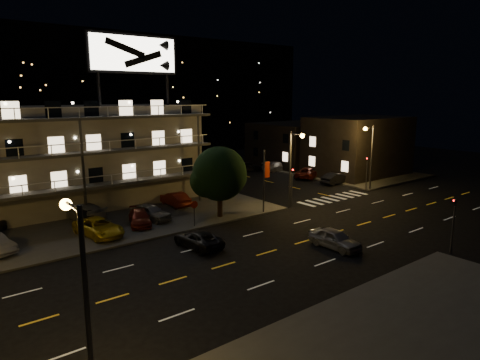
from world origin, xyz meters
TOP-DOWN VIEW (x-y plane):
  - ground at (0.00, 0.00)m, footprint 140.00×140.00m
  - curb_nw at (-14.00, 20.00)m, footprint 44.00×24.00m
  - curb_ne at (30.00, 20.00)m, footprint 16.00×24.00m
  - motel at (-9.94, 23.88)m, footprint 28.00×13.80m
  - side_bldg_front at (29.99, 16.00)m, footprint 14.06×10.00m
  - side_bldg_back at (29.99, 28.00)m, footprint 14.06×12.00m
  - hill_backdrop at (-5.94, 68.78)m, footprint 120.00×25.00m
  - streetlight_nc at (8.50, 7.94)m, footprint 0.44×1.92m
  - streetlight_ne at (22.14, 8.30)m, footprint 1.92×0.44m
  - streetlight_s at (-18.00, -7.94)m, footprint 0.44×1.92m
  - signal_nw at (9.00, 8.50)m, footprint 0.20×0.27m
  - signal_sw at (9.00, -8.50)m, footprint 0.20×0.27m
  - signal_ne at (22.00, 8.50)m, footprint 0.27×0.20m
  - banner_north at (5.09, 8.40)m, footprint 0.83×0.16m
  - stop_sign at (-3.00, 8.57)m, footprint 0.91×0.11m
  - tree at (0.55, 9.75)m, footprint 5.39×5.19m
  - lot_car_2 at (-10.66, 11.29)m, footprint 3.23×5.51m
  - lot_car_3 at (-6.63, 12.07)m, footprint 3.20×4.75m
  - lot_car_4 at (-5.22, 12.84)m, footprint 3.07×4.74m
  - lot_car_7 at (-10.07, 16.69)m, footprint 3.08×5.62m
  - lot_car_8 at (-10.05, 15.98)m, footprint 3.03×4.62m
  - lot_car_9 at (-0.76, 16.04)m, footprint 1.61×4.46m
  - side_car_0 at (22.00, 13.26)m, footprint 4.63×1.74m
  - side_car_1 at (22.27, 18.49)m, footprint 5.84×4.40m
  - side_car_2 at (22.69, 25.47)m, footprint 5.08×2.19m
  - side_car_3 at (18.85, 28.04)m, footprint 4.70×3.29m
  - road_car_east at (2.83, -2.49)m, footprint 1.75×4.34m
  - road_car_west at (-5.39, 4.28)m, footprint 2.46×4.78m

SIDE VIEW (x-z plane):
  - ground at x=0.00m, z-range 0.00..0.00m
  - curb_nw at x=-14.00m, z-range 0.00..0.15m
  - curb_ne at x=30.00m, z-range 0.00..0.15m
  - road_car_west at x=-5.39m, z-range 0.00..1.29m
  - side_car_2 at x=22.69m, z-range 0.00..1.46m
  - side_car_1 at x=22.27m, z-range 0.00..1.47m
  - road_car_east at x=2.83m, z-range 0.00..1.48m
  - side_car_3 at x=18.85m, z-range 0.00..1.49m
  - side_car_0 at x=22.00m, z-range 0.00..1.51m
  - lot_car_3 at x=-6.63m, z-range 0.15..1.43m
  - lot_car_2 at x=-10.66m, z-range 0.15..1.59m
  - lot_car_8 at x=-10.05m, z-range 0.15..1.61m
  - lot_car_9 at x=-0.76m, z-range 0.15..1.61m
  - lot_car_4 at x=-5.22m, z-range 0.15..1.65m
  - lot_car_7 at x=-10.07m, z-range 0.15..1.69m
  - stop_sign at x=-3.00m, z-range 0.41..3.01m
  - signal_nw at x=9.00m, z-range 0.27..4.87m
  - signal_sw at x=9.00m, z-range 0.27..4.87m
  - signal_ne at x=22.00m, z-range 0.27..4.87m
  - banner_north at x=5.09m, z-range 0.23..6.63m
  - side_bldg_back at x=29.99m, z-range 0.00..7.00m
  - tree at x=0.55m, z-range 0.79..7.58m
  - side_bldg_front at x=29.99m, z-range 0.00..8.50m
  - streetlight_nc at x=8.50m, z-range 0.96..8.96m
  - streetlight_ne at x=22.14m, z-range 0.96..8.96m
  - streetlight_s at x=-18.00m, z-range 0.96..8.96m
  - motel at x=-9.94m, z-range -3.71..14.39m
  - hill_backdrop at x=-5.94m, z-range -0.45..23.55m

